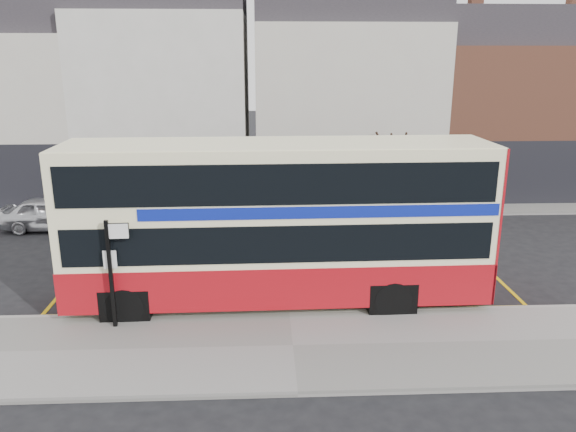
{
  "coord_description": "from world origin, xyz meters",
  "views": [
    {
      "loc": [
        -0.68,
        -14.82,
        7.12
      ],
      "look_at": [
        0.07,
        2.0,
        2.26
      ],
      "focal_mm": 35.0,
      "sensor_mm": 36.0,
      "label": 1
    }
  ],
  "objects_px": {
    "double_decker_bus": "(279,221)",
    "car_grey": "(246,204)",
    "car_white": "(421,200)",
    "bus_stop_post": "(112,264)",
    "street_tree_right": "(391,141)",
    "car_silver": "(52,214)"
  },
  "relations": [
    {
      "from": "double_decker_bus",
      "to": "car_grey",
      "type": "xyz_separation_m",
      "value": [
        -1.23,
        8.72,
        -1.78
      ]
    },
    {
      "from": "car_grey",
      "to": "car_white",
      "type": "relative_size",
      "value": 0.9
    },
    {
      "from": "bus_stop_post",
      "to": "car_white",
      "type": "bearing_deg",
      "value": 40.76
    },
    {
      "from": "double_decker_bus",
      "to": "street_tree_right",
      "type": "distance_m",
      "value": 11.8
    },
    {
      "from": "car_silver",
      "to": "car_grey",
      "type": "height_order",
      "value": "car_grey"
    },
    {
      "from": "bus_stop_post",
      "to": "car_grey",
      "type": "distance_m",
      "value": 10.91
    },
    {
      "from": "double_decker_bus",
      "to": "bus_stop_post",
      "type": "height_order",
      "value": "double_decker_bus"
    },
    {
      "from": "car_silver",
      "to": "double_decker_bus",
      "type": "bearing_deg",
      "value": -128.55
    },
    {
      "from": "car_silver",
      "to": "street_tree_right",
      "type": "height_order",
      "value": "street_tree_right"
    },
    {
      "from": "bus_stop_post",
      "to": "car_silver",
      "type": "relative_size",
      "value": 0.71
    },
    {
      "from": "bus_stop_post",
      "to": "car_silver",
      "type": "bearing_deg",
      "value": 114.72
    },
    {
      "from": "car_silver",
      "to": "bus_stop_post",
      "type": "bearing_deg",
      "value": -151.2
    },
    {
      "from": "car_white",
      "to": "double_decker_bus",
      "type": "bearing_deg",
      "value": 147.55
    },
    {
      "from": "bus_stop_post",
      "to": "car_white",
      "type": "height_order",
      "value": "bus_stop_post"
    },
    {
      "from": "car_grey",
      "to": "double_decker_bus",
      "type": "bearing_deg",
      "value": 175.33
    },
    {
      "from": "double_decker_bus",
      "to": "car_silver",
      "type": "relative_size",
      "value": 2.91
    },
    {
      "from": "double_decker_bus",
      "to": "car_white",
      "type": "xyz_separation_m",
      "value": [
        6.73,
        9.14,
        -1.79
      ]
    },
    {
      "from": "bus_stop_post",
      "to": "street_tree_right",
      "type": "distance_m",
      "value": 15.65
    },
    {
      "from": "double_decker_bus",
      "to": "bus_stop_post",
      "type": "bearing_deg",
      "value": -160.24
    },
    {
      "from": "street_tree_right",
      "to": "car_silver",
      "type": "bearing_deg",
      "value": -169.31
    },
    {
      "from": "double_decker_bus",
      "to": "car_grey",
      "type": "distance_m",
      "value": 8.99
    },
    {
      "from": "car_white",
      "to": "car_grey",
      "type": "bearing_deg",
      "value": 96.89
    }
  ]
}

